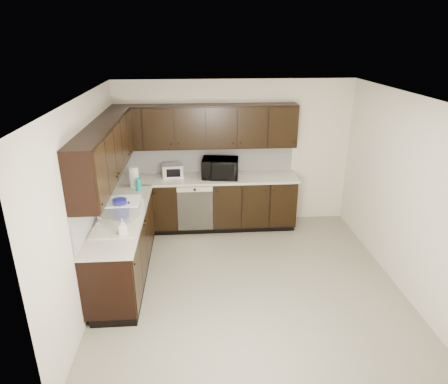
# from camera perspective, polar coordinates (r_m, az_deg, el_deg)

# --- Properties ---
(floor) EXTENTS (4.00, 4.00, 0.00)m
(floor) POSITION_cam_1_polar(r_m,az_deg,el_deg) (5.63, 3.42, -12.67)
(floor) COLOR gray
(floor) RESTS_ON ground
(ceiling) EXTENTS (4.00, 4.00, 0.00)m
(ceiling) POSITION_cam_1_polar(r_m,az_deg,el_deg) (4.70, 4.10, 13.40)
(ceiling) COLOR white
(ceiling) RESTS_ON wall_back
(wall_back) EXTENTS (4.00, 0.02, 2.50)m
(wall_back) POSITION_cam_1_polar(r_m,az_deg,el_deg) (6.91, 1.52, 5.50)
(wall_back) COLOR beige
(wall_back) RESTS_ON floor
(wall_left) EXTENTS (0.02, 4.00, 2.50)m
(wall_left) POSITION_cam_1_polar(r_m,az_deg,el_deg) (5.17, -18.84, -1.40)
(wall_left) COLOR beige
(wall_left) RESTS_ON floor
(wall_right) EXTENTS (0.02, 4.00, 2.50)m
(wall_right) POSITION_cam_1_polar(r_m,az_deg,el_deg) (5.66, 24.24, -0.19)
(wall_right) COLOR beige
(wall_right) RESTS_ON floor
(wall_front) EXTENTS (4.00, 0.02, 2.50)m
(wall_front) POSITION_cam_1_polar(r_m,az_deg,el_deg) (3.30, 8.48, -14.15)
(wall_front) COLOR beige
(wall_front) RESTS_ON floor
(lower_cabinets) EXTENTS (3.00, 2.80, 0.90)m
(lower_cabinets) POSITION_cam_1_polar(r_m,az_deg,el_deg) (6.35, -6.86, -4.24)
(lower_cabinets) COLOR black
(lower_cabinets) RESTS_ON floor
(countertop) EXTENTS (3.03, 2.83, 0.04)m
(countertop) POSITION_cam_1_polar(r_m,az_deg,el_deg) (6.15, -7.09, 0.00)
(countertop) COLOR beige
(countertop) RESTS_ON lower_cabinets
(backsplash) EXTENTS (3.00, 2.80, 0.48)m
(backsplash) POSITION_cam_1_polar(r_m,az_deg,el_deg) (6.27, -9.03, 2.87)
(backsplash) COLOR white
(backsplash) RESTS_ON countertop
(upper_cabinets) EXTENTS (3.00, 2.80, 0.70)m
(upper_cabinets) POSITION_cam_1_polar(r_m,az_deg,el_deg) (5.99, -8.33, 7.90)
(upper_cabinets) COLOR black
(upper_cabinets) RESTS_ON wall_back
(dishwasher) EXTENTS (0.58, 0.04, 0.78)m
(dishwasher) POSITION_cam_1_polar(r_m,az_deg,el_deg) (6.56, -4.14, -1.99)
(dishwasher) COLOR beige
(dishwasher) RESTS_ON lower_cabinets
(sink) EXTENTS (0.54, 0.82, 0.42)m
(sink) POSITION_cam_1_polar(r_m,az_deg,el_deg) (5.23, -15.00, -5.10)
(sink) COLOR beige
(sink) RESTS_ON countertop
(microwave) EXTENTS (0.64, 0.47, 0.33)m
(microwave) POSITION_cam_1_polar(r_m,az_deg,el_deg) (6.61, -0.55, 3.42)
(microwave) COLOR black
(microwave) RESTS_ON countertop
(soap_bottle_a) EXTENTS (0.11, 0.12, 0.21)m
(soap_bottle_a) POSITION_cam_1_polar(r_m,az_deg,el_deg) (4.89, -14.30, -4.87)
(soap_bottle_a) COLOR gray
(soap_bottle_a) RESTS_ON countertop
(soap_bottle_b) EXTENTS (0.13, 0.13, 0.25)m
(soap_bottle_b) POSITION_cam_1_polar(r_m,az_deg,el_deg) (5.61, -16.18, -1.29)
(soap_bottle_b) COLOR gray
(soap_bottle_b) RESTS_ON countertop
(toaster_oven) EXTENTS (0.36, 0.29, 0.21)m
(toaster_oven) POSITION_cam_1_polar(r_m,az_deg,el_deg) (6.73, -7.37, 3.06)
(toaster_oven) COLOR #ABAAAD
(toaster_oven) RESTS_ON countertop
(storage_bin) EXTENTS (0.63, 0.56, 0.21)m
(storage_bin) POSITION_cam_1_polar(r_m,az_deg,el_deg) (5.40, -14.77, -2.32)
(storage_bin) COLOR white
(storage_bin) RESTS_ON countertop
(blue_pitcher) EXTENTS (0.24, 0.24, 0.27)m
(blue_pitcher) POSITION_cam_1_polar(r_m,az_deg,el_deg) (5.29, -14.57, -2.39)
(blue_pitcher) COLOR #0F118C
(blue_pitcher) RESTS_ON countertop
(teal_tumbler) EXTENTS (0.10, 0.10, 0.19)m
(teal_tumbler) POSITION_cam_1_polar(r_m,az_deg,el_deg) (6.22, -12.08, 1.05)
(teal_tumbler) COLOR #0D988B
(teal_tumbler) RESTS_ON countertop
(paper_towel_roll) EXTENTS (0.19, 0.19, 0.32)m
(paper_towel_roll) POSITION_cam_1_polar(r_m,az_deg,el_deg) (6.36, -12.72, 2.11)
(paper_towel_roll) COLOR silver
(paper_towel_roll) RESTS_ON countertop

